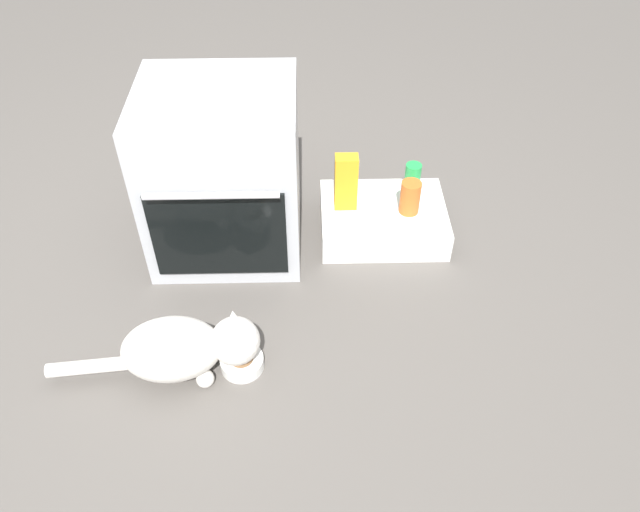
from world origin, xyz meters
The scene contains 8 objects.
ground centered at (0.00, 0.00, 0.00)m, with size 8.00×8.00×0.00m, color #56514C.
oven centered at (0.00, 0.47, 0.33)m, with size 0.57×0.56×0.67m.
pantry_cabinet centered at (0.63, 0.51, 0.06)m, with size 0.51×0.39×0.13m, color white.
food_bowl centered at (0.09, -0.17, 0.03)m, with size 0.15×0.15×0.08m.
cat centered at (-0.09, -0.19, 0.12)m, with size 0.70×0.24×0.24m.
sauce_jar centered at (0.72, 0.49, 0.20)m, with size 0.08×0.08×0.14m, color #D16023.
juice_carton centered at (0.47, 0.53, 0.25)m, with size 0.09×0.06×0.24m, color orange.
soda_can centered at (0.76, 0.63, 0.19)m, with size 0.07×0.07×0.12m, color green.
Camera 1 is at (0.32, -1.45, 1.74)m, focal length 35.06 mm.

